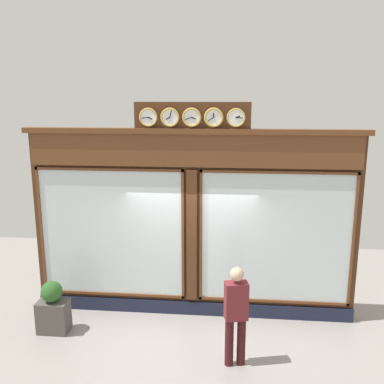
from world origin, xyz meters
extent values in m
cube|color=#4C2B16|center=(0.00, -0.15, 1.81)|extent=(6.30, 0.30, 3.62)
cube|color=#191E33|center=(0.00, 0.02, 0.14)|extent=(6.30, 0.08, 0.28)
cube|color=brown|center=(0.00, 0.04, 3.32)|extent=(6.17, 0.08, 0.61)
cube|color=brown|center=(0.00, 0.02, 3.67)|extent=(6.43, 0.20, 0.10)
cube|color=silver|center=(-1.60, 0.01, 1.66)|extent=(2.80, 0.02, 2.51)
cube|color=brown|center=(-1.60, 0.04, 2.94)|extent=(2.90, 0.04, 0.05)
cube|color=brown|center=(-1.60, 0.04, 0.37)|extent=(2.90, 0.04, 0.05)
cube|color=brown|center=(-3.03, 0.04, 1.66)|extent=(0.05, 0.04, 2.61)
cube|color=brown|center=(-0.18, 0.04, 1.66)|extent=(0.05, 0.04, 2.61)
cube|color=silver|center=(1.60, 0.01, 1.66)|extent=(2.80, 0.02, 2.51)
cube|color=brown|center=(1.60, 0.04, 2.94)|extent=(2.90, 0.04, 0.05)
cube|color=brown|center=(1.60, 0.04, 0.37)|extent=(2.90, 0.04, 0.05)
cube|color=brown|center=(3.03, 0.04, 1.66)|extent=(0.05, 0.04, 2.61)
cube|color=brown|center=(0.18, 0.04, 1.66)|extent=(0.05, 0.04, 2.61)
cube|color=#4C2B16|center=(0.00, 0.03, 1.66)|extent=(0.20, 0.10, 2.61)
cube|color=#4C2B16|center=(0.00, -0.02, 3.93)|extent=(2.14, 0.06, 0.55)
cylinder|color=white|center=(-0.80, 0.06, 3.93)|extent=(0.28, 0.02, 0.28)
torus|color=gold|center=(-0.80, 0.06, 3.93)|extent=(0.34, 0.03, 0.34)
cube|color=black|center=(-0.83, 0.07, 3.94)|extent=(0.08, 0.01, 0.05)
cube|color=black|center=(-0.86, 0.07, 3.92)|extent=(0.12, 0.01, 0.02)
sphere|color=black|center=(-0.80, 0.08, 3.93)|extent=(0.02, 0.02, 0.02)
cylinder|color=white|center=(-0.40, 0.06, 3.93)|extent=(0.28, 0.02, 0.28)
torus|color=gold|center=(-0.40, 0.06, 3.93)|extent=(0.35, 0.05, 0.35)
cube|color=black|center=(-0.40, 0.07, 3.96)|extent=(0.02, 0.01, 0.08)
cube|color=black|center=(-0.35, 0.07, 3.89)|extent=(0.11, 0.01, 0.07)
sphere|color=black|center=(-0.40, 0.08, 3.93)|extent=(0.02, 0.02, 0.02)
cylinder|color=white|center=(0.00, 0.06, 3.93)|extent=(0.28, 0.02, 0.28)
torus|color=gold|center=(0.00, 0.06, 3.93)|extent=(0.35, 0.04, 0.35)
cube|color=black|center=(-0.04, 0.07, 3.91)|extent=(0.08, 0.01, 0.04)
cube|color=black|center=(0.06, 0.07, 3.91)|extent=(0.12, 0.01, 0.05)
sphere|color=black|center=(0.00, 0.08, 3.93)|extent=(0.02, 0.02, 0.02)
cylinder|color=white|center=(0.40, 0.06, 3.93)|extent=(0.28, 0.02, 0.28)
torus|color=gold|center=(0.40, 0.06, 3.93)|extent=(0.35, 0.04, 0.35)
cube|color=black|center=(0.43, 0.07, 3.91)|extent=(0.07, 0.01, 0.06)
cube|color=black|center=(0.38, 0.07, 3.98)|extent=(0.04, 0.01, 0.12)
sphere|color=black|center=(0.40, 0.08, 3.93)|extent=(0.02, 0.02, 0.02)
cylinder|color=white|center=(0.80, 0.06, 3.93)|extent=(0.28, 0.02, 0.28)
torus|color=gold|center=(0.80, 0.06, 3.93)|extent=(0.34, 0.04, 0.34)
cube|color=black|center=(0.76, 0.07, 3.91)|extent=(0.08, 0.01, 0.05)
cube|color=black|center=(0.86, 0.07, 3.92)|extent=(0.12, 0.01, 0.03)
sphere|color=black|center=(0.80, 0.08, 3.93)|extent=(0.02, 0.02, 0.02)
cylinder|color=#3A1316|center=(-0.76, 1.60, 0.41)|extent=(0.14, 0.14, 0.82)
cylinder|color=#3A1316|center=(-0.96, 1.56, 0.41)|extent=(0.14, 0.14, 0.82)
cube|color=maroon|center=(-0.86, 1.58, 1.13)|extent=(0.40, 0.29, 0.62)
sphere|color=tan|center=(-0.86, 1.58, 1.58)|extent=(0.22, 0.22, 0.22)
cube|color=#4C4742|center=(2.50, 0.91, 0.30)|extent=(0.56, 0.36, 0.61)
sphere|color=#285623|center=(2.50, 0.91, 0.80)|extent=(0.39, 0.39, 0.39)
camera|label=1|loc=(-0.76, 7.81, 4.29)|focal=39.76mm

